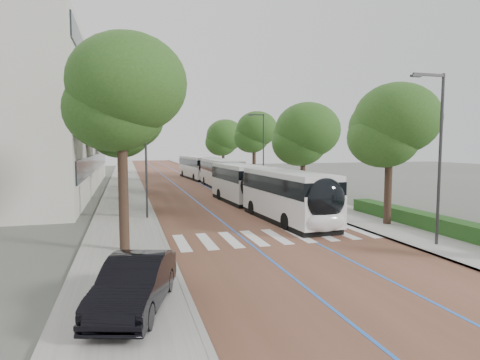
# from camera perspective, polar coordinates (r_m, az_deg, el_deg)

# --- Properties ---
(ground) EXTENTS (160.00, 160.00, 0.00)m
(ground) POSITION_cam_1_polar(r_m,az_deg,el_deg) (20.46, 5.71, -8.70)
(ground) COLOR #51544C
(ground) RESTS_ON ground
(road) EXTENTS (11.00, 140.00, 0.02)m
(road) POSITION_cam_1_polar(r_m,az_deg,el_deg) (59.13, -8.74, 0.26)
(road) COLOR brown
(road) RESTS_ON ground
(sidewalk_left) EXTENTS (4.00, 140.00, 0.12)m
(sidewalk_left) POSITION_cam_1_polar(r_m,az_deg,el_deg) (58.66, -16.03, 0.13)
(sidewalk_left) COLOR gray
(sidewalk_left) RESTS_ON ground
(sidewalk_right) EXTENTS (4.00, 140.00, 0.12)m
(sidewalk_right) POSITION_cam_1_polar(r_m,az_deg,el_deg) (60.52, -1.68, 0.47)
(sidewalk_right) COLOR gray
(sidewalk_right) RESTS_ON ground
(kerb_left) EXTENTS (0.20, 140.00, 0.14)m
(kerb_left) POSITION_cam_1_polar(r_m,az_deg,el_deg) (58.69, -14.17, 0.18)
(kerb_left) COLOR gray
(kerb_left) RESTS_ON ground
(kerb_right) EXTENTS (0.20, 140.00, 0.14)m
(kerb_right) POSITION_cam_1_polar(r_m,az_deg,el_deg) (60.08, -3.44, 0.43)
(kerb_right) COLOR gray
(kerb_right) RESTS_ON ground
(zebra_crossing) EXTENTS (10.55, 3.60, 0.01)m
(zebra_crossing) POSITION_cam_1_polar(r_m,az_deg,el_deg) (21.43, 5.21, -8.00)
(zebra_crossing) COLOR silver
(zebra_crossing) RESTS_ON ground
(lane_line_left) EXTENTS (0.12, 126.00, 0.01)m
(lane_line_left) POSITION_cam_1_polar(r_m,az_deg,el_deg) (58.95, -10.28, 0.24)
(lane_line_left) COLOR blue
(lane_line_left) RESTS_ON road
(lane_line_right) EXTENTS (0.12, 126.00, 0.01)m
(lane_line_right) POSITION_cam_1_polar(r_m,az_deg,el_deg) (59.35, -7.21, 0.31)
(lane_line_right) COLOR blue
(lane_line_right) RESTS_ON road
(office_building) EXTENTS (18.11, 40.00, 14.00)m
(office_building) POSITION_cam_1_polar(r_m,az_deg,el_deg) (48.07, -30.77, 6.88)
(office_building) COLOR beige
(office_building) RESTS_ON ground
(hedge) EXTENTS (1.20, 14.00, 0.80)m
(hedge) POSITION_cam_1_polar(r_m,az_deg,el_deg) (25.12, 25.49, -5.39)
(hedge) COLOR #204718
(hedge) RESTS_ON sidewalk_right
(streetlight_near) EXTENTS (1.82, 0.20, 8.00)m
(streetlight_near) POSITION_cam_1_polar(r_m,az_deg,el_deg) (20.85, 26.26, 4.44)
(streetlight_near) COLOR #2E2E31
(streetlight_near) RESTS_ON sidewalk_right
(streetlight_far) EXTENTS (1.82, 0.20, 8.00)m
(streetlight_far) POSITION_cam_1_polar(r_m,az_deg,el_deg) (42.82, 3.13, 4.97)
(streetlight_far) COLOR #2E2E31
(streetlight_far) RESTS_ON sidewalk_right
(lamp_post_left) EXTENTS (0.14, 0.14, 8.00)m
(lamp_post_left) POSITION_cam_1_polar(r_m,az_deg,el_deg) (26.51, -13.22, 3.32)
(lamp_post_left) COLOR #2E2E31
(lamp_post_left) RESTS_ON sidewalk_left
(trees_left) EXTENTS (6.36, 60.16, 9.79)m
(trees_left) POSITION_cam_1_polar(r_m,az_deg,el_deg) (43.14, -16.25, 7.41)
(trees_left) COLOR black
(trees_left) RESTS_ON ground
(trees_right) EXTENTS (5.99, 47.48, 8.31)m
(trees_right) POSITION_cam_1_polar(r_m,az_deg,el_deg) (45.44, 3.44, 6.16)
(trees_right) COLOR black
(trees_right) RESTS_ON ground
(lead_bus) EXTENTS (3.56, 18.51, 3.20)m
(lead_bus) POSITION_cam_1_polar(r_m,az_deg,el_deg) (28.86, 3.36, -1.39)
(lead_bus) COLOR black
(lead_bus) RESTS_ON ground
(bus_queued_0) EXTENTS (2.63, 12.42, 3.20)m
(bus_queued_0) POSITION_cam_1_polar(r_m,az_deg,el_deg) (44.64, -2.62, 0.87)
(bus_queued_0) COLOR silver
(bus_queued_0) RESTS_ON ground
(bus_queued_1) EXTENTS (3.34, 12.54, 3.20)m
(bus_queued_1) POSITION_cam_1_polar(r_m,az_deg,el_deg) (57.41, -6.14, 1.76)
(bus_queued_1) COLOR silver
(bus_queued_1) RESTS_ON ground
(parked_car) EXTENTS (2.85, 4.86, 1.51)m
(parked_car) POSITION_cam_1_polar(r_m,az_deg,el_deg) (12.24, -14.74, -14.04)
(parked_car) COLOR black
(parked_car) RESTS_ON sidewalk_left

